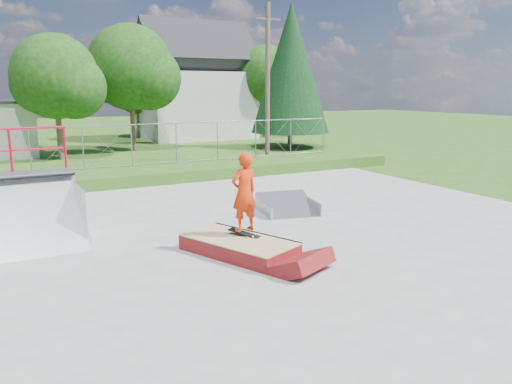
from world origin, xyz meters
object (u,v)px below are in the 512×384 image
grind_box (239,247)px  skater (244,195)px  flat_bank_ramp (288,205)px  quarter_pipe (17,191)px

grind_box → skater: skater is taller
grind_box → flat_bank_ramp: flat_bank_ramp is taller
flat_bank_ramp → quarter_pipe: bearing=-168.6°
grind_box → quarter_pipe: (-4.39, 2.95, 1.21)m
grind_box → flat_bank_ramp: size_ratio=1.72×
flat_bank_ramp → skater: (-2.87, -2.70, 1.11)m
quarter_pipe → skater: size_ratio=1.53×
grind_box → flat_bank_ramp: bearing=20.3°
flat_bank_ramp → skater: bearing=-124.7°
quarter_pipe → skater: (4.62, -2.78, -0.04)m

